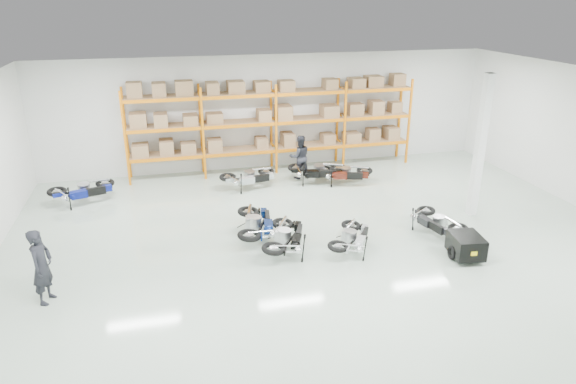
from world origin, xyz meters
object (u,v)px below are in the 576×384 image
object	(u,v)px
moto_silver_left	(352,234)
moto_back_b	(249,174)
person_back	(300,157)
moto_black_far_left	(287,233)
moto_blue_centre	(257,219)
moto_touring_right	(436,218)
trailer	(466,245)
moto_back_a	(82,186)
moto_back_d	(345,170)
person_left	(42,266)
moto_back_c	(318,167)

from	to	relation	value
moto_silver_left	moto_back_b	size ratio (longest dim) A/B	0.93
person_back	moto_black_far_left	bearing A→B (deg)	72.60
moto_blue_centre	person_back	xyz separation A→B (m)	(2.58, 4.81, 0.24)
moto_touring_right	trailer	size ratio (longest dim) A/B	1.03
moto_blue_centre	moto_black_far_left	bearing A→B (deg)	130.58
moto_back_a	moto_back_d	size ratio (longest dim) A/B	1.06
person_left	trailer	bearing A→B (deg)	-75.18
moto_back_c	moto_back_d	distance (m)	1.03
moto_back_d	person_back	size ratio (longest dim) A/B	1.06
moto_silver_left	moto_back_b	world-z (taller)	moto_back_b
moto_back_d	moto_back_a	bearing A→B (deg)	105.77
moto_touring_right	moto_back_b	bearing A→B (deg)	121.16
moto_back_b	moto_back_c	size ratio (longest dim) A/B	0.94
moto_black_far_left	person_left	bearing A→B (deg)	31.80
moto_back_d	moto_silver_left	bearing A→B (deg)	-179.66
moto_silver_left	moto_black_far_left	size ratio (longest dim) A/B	0.90
moto_black_far_left	moto_touring_right	xyz separation A→B (m)	(4.54, 0.04, -0.06)
moto_back_a	moto_back_c	size ratio (longest dim) A/B	0.98
moto_touring_right	person_back	size ratio (longest dim) A/B	1.00
moto_back_c	person_left	distance (m)	10.47
trailer	person_left	world-z (taller)	person_left
moto_back_d	moto_black_far_left	bearing A→B (deg)	162.58
moto_back_a	moto_silver_left	bearing A→B (deg)	-143.73
moto_touring_right	moto_silver_left	bearing A→B (deg)	177.52
moto_touring_right	moto_back_c	world-z (taller)	moto_back_c
moto_back_b	moto_back_c	distance (m)	2.59
moto_blue_centre	moto_silver_left	xyz separation A→B (m)	(2.39, -1.39, -0.09)
moto_silver_left	moto_black_far_left	distance (m)	1.81
moto_touring_right	moto_back_d	distance (m)	4.87
moto_back_b	person_back	xyz separation A→B (m)	(2.08, 0.63, 0.29)
person_left	moto_blue_centre	bearing A→B (deg)	-51.39
trailer	moto_black_far_left	bearing A→B (deg)	169.07
moto_back_d	moto_blue_centre	bearing A→B (deg)	151.12
moto_black_far_left	moto_touring_right	distance (m)	4.54
moto_back_d	moto_back_b	bearing A→B (deg)	101.68
person_left	moto_back_d	bearing A→B (deg)	-40.53
moto_back_a	moto_back_d	bearing A→B (deg)	-110.04
moto_blue_centre	moto_back_a	distance (m)	6.67
trailer	moto_back_a	bearing A→B (deg)	155.03
moto_black_far_left	moto_back_b	world-z (taller)	moto_black_far_left
moto_back_a	moto_back_b	xyz separation A→B (m)	(5.72, 0.01, -0.02)
moto_black_far_left	person_left	world-z (taller)	person_left
moto_touring_right	moto_back_b	xyz separation A→B (m)	(-4.66, 5.15, 0.04)
moto_black_far_left	moto_back_c	world-z (taller)	moto_back_c
moto_back_a	person_left	size ratio (longest dim) A/B	1.05
moto_touring_right	person_back	world-z (taller)	person_back
person_left	person_back	distance (m)	10.47
moto_touring_right	moto_back_a	bearing A→B (deg)	142.70
moto_black_far_left	trailer	bearing A→B (deg)	-176.76
trailer	moto_back_b	size ratio (longest dim) A/B	0.91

